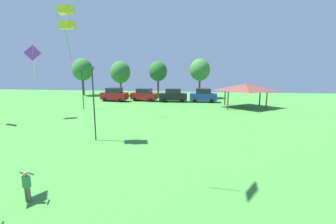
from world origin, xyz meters
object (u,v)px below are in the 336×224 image
object	(u,v)px
parked_car_third_from_left	(173,95)
parked_car_leftmost	(114,95)
parked_car_second_from_left	(144,95)
treeline_tree_1	(120,72)
parked_car_rightmost_in_row	(203,95)
light_post_1	(82,87)
treeline_tree_2	(158,71)
treeline_tree_3	(200,70)
kite_flying_0	(66,18)
park_pavilion	(245,87)
treeline_tree_0	(82,70)
kite_flying_4	(33,54)
person_standing_mid_field	(27,185)
light_post_0	(94,100)

from	to	relation	value
parked_car_third_from_left	parked_car_leftmost	bearing A→B (deg)	179.14
parked_car_second_from_left	treeline_tree_1	distance (m)	9.26
parked_car_rightmost_in_row	treeline_tree_1	bearing A→B (deg)	160.38
parked_car_rightmost_in_row	parked_car_third_from_left	bearing A→B (deg)	-175.79
light_post_1	treeline_tree_2	world-z (taller)	treeline_tree_2
parked_car_leftmost	parked_car_second_from_left	bearing A→B (deg)	16.50
treeline_tree_3	parked_car_leftmost	bearing A→B (deg)	-159.39
kite_flying_0	parked_car_rightmost_in_row	size ratio (longest dim) A/B	0.98
parked_car_third_from_left	treeline_tree_1	size ratio (longest dim) A/B	0.70
park_pavilion	treeline_tree_3	world-z (taller)	treeline_tree_3
parked_car_rightmost_in_row	treeline_tree_1	distance (m)	17.79
parked_car_leftmost	treeline_tree_0	world-z (taller)	treeline_tree_0
treeline_tree_0	treeline_tree_1	world-z (taller)	treeline_tree_0
park_pavilion	parked_car_rightmost_in_row	bearing A→B (deg)	144.22
parked_car_second_from_left	treeline_tree_0	world-z (taller)	treeline_tree_0
park_pavilion	kite_flying_4	bearing A→B (deg)	-160.21
light_post_1	treeline_tree_2	distance (m)	15.79
person_standing_mid_field	parked_car_second_from_left	world-z (taller)	parked_car_second_from_left
person_standing_mid_field	treeline_tree_3	distance (m)	39.48
light_post_0	light_post_1	world-z (taller)	light_post_0
parked_car_rightmost_in_row	treeline_tree_2	size ratio (longest dim) A/B	0.66
parked_car_second_from_left	light_post_1	bearing A→B (deg)	-124.20
treeline_tree_0	treeline_tree_3	size ratio (longest dim) A/B	1.01
park_pavilion	treeline_tree_2	distance (m)	17.11
person_standing_mid_field	park_pavilion	bearing A→B (deg)	80.22
person_standing_mid_field	treeline_tree_2	world-z (taller)	treeline_tree_2
person_standing_mid_field	treeline_tree_1	distance (m)	40.20
kite_flying_0	kite_flying_4	distance (m)	12.53
parked_car_leftmost	light_post_1	xyz separation A→B (m)	(-2.31, -7.60, 2.15)
light_post_1	parked_car_second_from_left	bearing A→B (deg)	48.43
person_standing_mid_field	treeline_tree_1	bearing A→B (deg)	118.40
parked_car_second_from_left	person_standing_mid_field	bearing A→B (deg)	-81.83
parked_car_leftmost	treeline_tree_0	size ratio (longest dim) A/B	0.65
person_standing_mid_field	light_post_0	xyz separation A→B (m)	(-0.47, 10.52, 2.74)
person_standing_mid_field	treeline_tree_1	size ratio (longest dim) A/B	0.25
light_post_1	parked_car_leftmost	bearing A→B (deg)	73.12
treeline_tree_2	treeline_tree_3	xyz separation A→B (m)	(7.81, 0.53, 0.28)
parked_car_third_from_left	treeline_tree_1	distance (m)	13.38
light_post_1	treeline_tree_1	size ratio (longest dim) A/B	0.85
kite_flying_4	parked_car_leftmost	world-z (taller)	kite_flying_4
kite_flying_0	treeline_tree_3	distance (m)	30.47
kite_flying_4	light_post_0	xyz separation A→B (m)	(10.77, -8.46, -4.13)
parked_car_rightmost_in_row	person_standing_mid_field	bearing A→B (deg)	-104.69
kite_flying_4	treeline_tree_1	bearing A→B (deg)	76.79
kite_flying_0	parked_car_second_from_left	distance (m)	24.86
parked_car_leftmost	light_post_0	bearing A→B (deg)	-69.21
person_standing_mid_field	kite_flying_4	bearing A→B (deg)	139.79
treeline_tree_3	treeline_tree_2	bearing A→B (deg)	-176.12
parked_car_leftmost	treeline_tree_3	xyz separation A→B (m)	(14.82, 5.57, 4.09)
parked_car_third_from_left	treeline_tree_0	distance (m)	20.20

